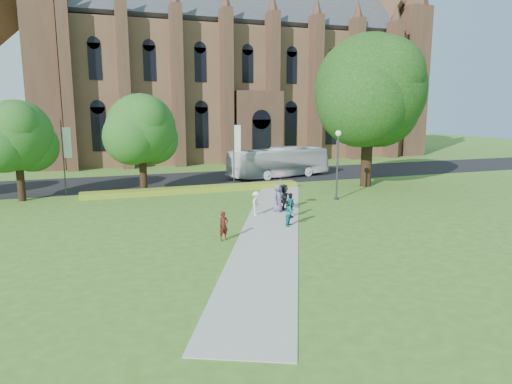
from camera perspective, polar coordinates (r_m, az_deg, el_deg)
name	(u,v)px	position (r m, az deg, el deg)	size (l,w,h in m)	color
ground	(278,229)	(26.40, 2.74, -4.63)	(160.00, 160.00, 0.00)	#40691F
road	(200,179)	(45.15, -6.97, 1.62)	(160.00, 10.00, 0.02)	black
footpath	(271,224)	(27.29, 1.94, -4.08)	(3.20, 30.00, 0.04)	#B2B2A8
flower_hedge	(195,189)	(38.14, -7.64, 0.32)	(18.00, 1.40, 0.45)	gold
cathedral	(237,64)	(66.58, -2.42, 15.69)	(52.60, 18.25, 28.00)	brown
streetlamp	(338,156)	(34.84, 10.17, 4.40)	(0.44, 0.44, 5.24)	#38383D
large_tree	(370,90)	(41.40, 14.01, 12.21)	(9.60, 9.60, 13.20)	#332114
street_tree_0	(16,136)	(37.97, -27.76, 6.25)	(5.20, 5.20, 7.50)	#332114
street_tree_1	(141,129)	(38.27, -14.15, 7.67)	(5.60, 5.60, 8.05)	#332114
banner_pole_0	(235,148)	(40.68, -2.65, 5.52)	(0.70, 0.10, 6.00)	#38383D
banner_pole_1	(65,153)	(38.96, -22.80, 4.51)	(0.70, 0.10, 6.00)	#38383D
tour_coach	(279,162)	(45.89, 2.88, 3.74)	(2.53, 10.81, 3.01)	silver
pedestrian_0	(224,226)	(23.94, -4.07, -4.22)	(0.56, 0.37, 1.53)	#4C1611
pedestrian_1	(291,212)	(26.80, 4.37, -2.51)	(0.80, 0.62, 1.65)	#186E78
pedestrian_2	(256,203)	(29.40, 0.01, -1.42)	(1.00, 0.58, 1.55)	white
pedestrian_3	(290,205)	(28.82, 4.29, -1.68)	(0.92, 0.38, 1.57)	black
pedestrian_4	(278,198)	(30.38, 2.80, -0.69)	(0.94, 0.61, 1.92)	slate
pedestrian_5	(284,197)	(30.93, 3.56, -0.63)	(1.65, 0.53, 1.78)	#222429
parasol	(280,178)	(30.31, 3.06, 1.78)	(0.79, 0.79, 0.69)	#C48A95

